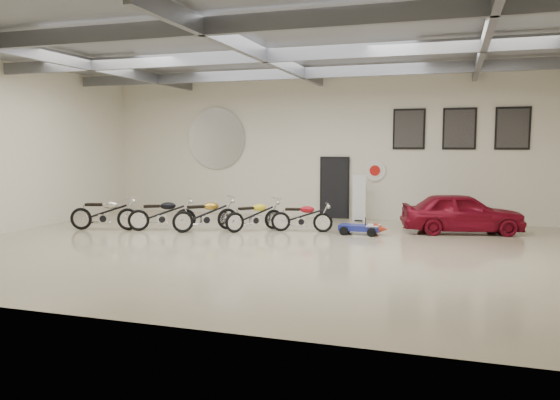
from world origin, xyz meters
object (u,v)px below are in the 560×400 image
(motorcycle_silver, at_px, (104,212))
(motorcycle_yellow, at_px, (254,215))
(banner_stand, at_px, (359,197))
(motorcycle_gold, at_px, (206,214))
(motorcycle_black, at_px, (162,213))
(motorcycle_red, at_px, (302,216))
(vintage_car, at_px, (462,213))
(go_kart, at_px, (364,226))

(motorcycle_silver, distance_m, motorcycle_yellow, 4.58)
(banner_stand, bearing_deg, motorcycle_gold, -131.86)
(motorcycle_yellow, bearing_deg, motorcycle_black, 147.14)
(motorcycle_red, bearing_deg, vintage_car, 6.74)
(motorcycle_red, bearing_deg, motorcycle_yellow, -177.87)
(motorcycle_black, bearing_deg, motorcycle_gold, -17.51)
(motorcycle_yellow, height_order, motorcycle_red, motorcycle_yellow)
(motorcycle_black, xyz_separation_m, motorcycle_yellow, (2.71, 0.73, -0.03))
(banner_stand, relative_size, vintage_car, 0.48)
(motorcycle_silver, height_order, motorcycle_red, motorcycle_silver)
(vintage_car, bearing_deg, motorcycle_black, 91.82)
(banner_stand, bearing_deg, go_kart, -70.75)
(motorcycle_silver, bearing_deg, motorcycle_gold, 0.40)
(banner_stand, relative_size, motorcycle_yellow, 0.89)
(banner_stand, height_order, motorcycle_black, banner_stand)
(vintage_car, bearing_deg, motorcycle_red, 92.73)
(motorcycle_red, distance_m, go_kart, 1.86)
(motorcycle_gold, xyz_separation_m, vintage_car, (7.34, 2.02, 0.07))
(go_kart, bearing_deg, motorcycle_red, -177.87)
(motorcycle_gold, distance_m, vintage_car, 7.61)
(banner_stand, relative_size, go_kart, 1.17)
(motorcycle_black, bearing_deg, go_kart, -18.87)
(banner_stand, distance_m, motorcycle_black, 6.57)
(motorcycle_silver, height_order, motorcycle_gold, motorcycle_silver)
(motorcycle_red, height_order, go_kart, motorcycle_red)
(banner_stand, distance_m, motorcycle_yellow, 4.06)
(motorcycle_silver, bearing_deg, motorcycle_black, 2.71)
(motorcycle_black, relative_size, motorcycle_gold, 0.99)
(banner_stand, xyz_separation_m, motorcycle_black, (-5.37, -3.78, -0.31))
(motorcycle_silver, bearing_deg, go_kart, -2.47)
(motorcycle_yellow, distance_m, motorcycle_red, 1.42)
(banner_stand, relative_size, motorcycle_black, 0.84)
(banner_stand, xyz_separation_m, go_kart, (0.59, -2.75, -0.57))
(go_kart, xyz_separation_m, vintage_car, (2.70, 1.25, 0.34))
(motorcycle_black, bearing_deg, banner_stand, 6.44)
(motorcycle_silver, height_order, motorcycle_yellow, motorcycle_silver)
(motorcycle_red, distance_m, vintage_car, 4.72)
(banner_stand, bearing_deg, motorcycle_red, -107.21)
(motorcycle_red, xyz_separation_m, vintage_car, (4.55, 1.28, 0.13))
(go_kart, height_order, vintage_car, vintage_car)
(motorcycle_black, relative_size, go_kart, 1.40)
(motorcycle_yellow, xyz_separation_m, go_kart, (3.24, 0.30, -0.23))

